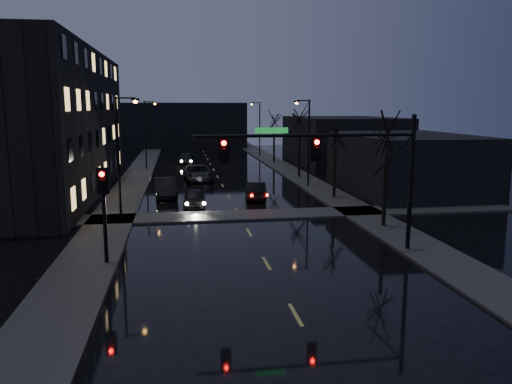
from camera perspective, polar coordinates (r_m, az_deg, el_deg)
name	(u,v)px	position (r m, az deg, el deg)	size (l,w,h in m)	color
ground	(310,340)	(16.74, 6.18, -16.48)	(160.00, 160.00, 0.00)	black
sidewalk_left	(133,182)	(50.22, -13.87, 1.09)	(3.00, 140.00, 0.12)	#2D2D2B
sidewalk_right	(302,178)	(51.55, 5.31, 1.56)	(3.00, 140.00, 0.12)	#2D2D2B
sidewalk_cross	(240,215)	(34.02, -1.87, -2.67)	(40.00, 3.00, 0.12)	#2D2D2B
apartment_block	(27,123)	(46.23, -24.71, 7.17)	(12.00, 30.00, 12.00)	black
commercial_right_near	(407,163)	(45.19, 16.83, 3.14)	(10.00, 14.00, 5.00)	black
commercial_right_far	(342,141)	(66.06, 9.79, 5.82)	(12.00, 18.00, 6.00)	black
far_block	(184,125)	(92.55, -8.26, 7.57)	(22.00, 10.00, 8.00)	black
signal_mast	(340,158)	(24.88, 9.63, 3.82)	(11.11, 0.41, 7.00)	black
signal_pole_left	(104,202)	(24.13, -17.02, -1.11)	(0.35, 0.41, 4.53)	black
tree_near	(388,126)	(31.08, 14.82, 7.29)	(3.52, 3.52, 8.08)	black
tree_mid_a	(336,126)	(40.46, 9.11, 7.44)	(3.30, 3.30, 7.58)	black
tree_mid_b	(300,114)	(51.98, 5.04, 8.88)	(3.74, 3.74, 8.59)	black
tree_far	(274,117)	(65.67, 2.09, 8.61)	(3.43, 3.43, 7.88)	black
streetlight_l_near	(121,148)	(32.78, -15.13, 4.86)	(1.53, 0.28, 8.00)	black
streetlight_l_far	(147,129)	(59.64, -12.35, 7.04)	(1.53, 0.28, 8.00)	black
streetlight_r_mid	(307,135)	(46.03, 5.80, 6.47)	(1.53, 0.28, 8.00)	black
streetlight_r_far	(258,124)	(73.44, 0.26, 7.73)	(1.53, 0.28, 8.00)	black
oncoming_car_a	(194,198)	(37.40, -7.06, -0.66)	(1.57, 3.91, 1.33)	black
oncoming_car_b	(166,188)	(41.58, -10.24, 0.49)	(1.68, 4.81, 1.58)	black
oncoming_car_c	(198,173)	(50.12, -6.62, 2.16)	(2.67, 5.79, 1.61)	black
oncoming_car_d	(186,159)	(64.91, -8.01, 3.74)	(1.90, 4.68, 1.36)	black
lead_car	(255,190)	(40.08, -0.09, 0.18)	(1.51, 4.32, 1.42)	black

